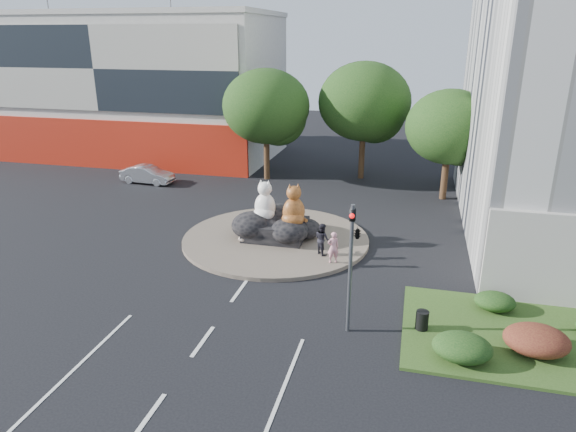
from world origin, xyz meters
name	(u,v)px	position (x,y,z in m)	size (l,w,h in m)	color
ground	(203,341)	(0.00, 0.00, 0.00)	(120.00, 120.00, 0.00)	black
roundabout_island	(276,239)	(0.00, 10.00, 0.10)	(10.00, 10.00, 0.20)	brown
rock_plinth	(276,229)	(0.00, 10.00, 0.65)	(3.20, 2.60, 0.90)	black
shophouse_block	(135,86)	(-18.00, 27.91, 6.18)	(25.20, 12.30, 17.40)	beige
grass_verge	(543,340)	(12.00, 3.00, 0.06)	(10.00, 6.00, 0.12)	#284416
tree_left	(267,110)	(-3.93, 22.06, 5.25)	(6.46, 6.46, 8.27)	#382314
tree_mid	(365,105)	(3.07, 24.06, 5.56)	(6.84, 6.84, 8.76)	#382314
tree_right	(451,131)	(9.07, 20.06, 4.63)	(5.70, 5.70, 7.30)	#382314
hedge_near_green	(462,347)	(9.00, 1.00, 0.57)	(2.00, 1.60, 0.90)	#113310
hedge_red	(537,340)	(11.50, 2.00, 0.61)	(2.20, 1.76, 0.99)	#451213
hedge_back_green	(495,301)	(10.50, 4.80, 0.48)	(1.60, 1.28, 0.72)	#113310
traffic_light	(354,242)	(5.10, 2.00, 3.62)	(0.44, 1.24, 5.00)	#595B60
street_lamp	(557,185)	(12.82, 8.00, 4.55)	(2.34, 0.22, 8.06)	#595B60
cat_white	(265,200)	(-0.62, 10.16, 2.21)	(1.33, 1.15, 2.21)	white
cat_tabby	(294,205)	(1.06, 9.72, 2.22)	(1.34, 1.16, 2.24)	#A46022
kitten_calico	(243,233)	(-1.48, 8.97, 0.69)	(0.59, 0.51, 0.98)	silver
kitten_white	(298,235)	(1.32, 9.50, 0.61)	(0.50, 0.43, 0.83)	silver
pedestrian_pink	(333,247)	(3.52, 7.52, 0.98)	(0.57, 0.37, 1.56)	#CD8490
pedestrian_dark	(322,239)	(2.83, 8.40, 1.00)	(0.78, 0.61, 1.60)	black
parked_car	(147,175)	(-12.31, 18.64, 0.66)	(1.40, 4.02, 1.32)	#B0B3B9
litter_bin	(422,320)	(7.69, 2.62, 0.49)	(0.48, 0.48, 0.73)	black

